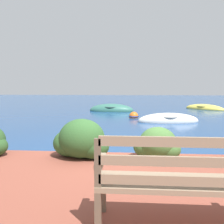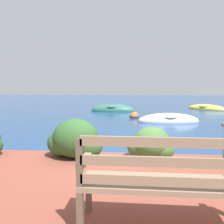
# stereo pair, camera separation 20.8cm
# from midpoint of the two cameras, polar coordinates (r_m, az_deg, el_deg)

# --- Properties ---
(ground_plane) EXTENTS (80.00, 80.00, 0.00)m
(ground_plane) POSITION_cam_midpoint_polar(r_m,az_deg,el_deg) (5.29, 1.37, -11.55)
(ground_plane) COLOR navy
(park_bench) EXTENTS (1.59, 0.48, 0.93)m
(park_bench) POSITION_cam_midpoint_polar(r_m,az_deg,el_deg) (2.51, 12.75, -14.76)
(park_bench) COLOR brown
(park_bench) RESTS_ON patio_terrace
(hedge_clump_left) EXTENTS (1.10, 0.79, 0.75)m
(hedge_clump_left) POSITION_cam_midpoint_polar(r_m,az_deg,el_deg) (4.85, -8.31, -6.55)
(hedge_clump_left) COLOR #2D5628
(hedge_clump_left) RESTS_ON patio_terrace
(hedge_clump_centre) EXTENTS (0.89, 0.64, 0.60)m
(hedge_clump_centre) POSITION_cam_midpoint_polar(r_m,az_deg,el_deg) (4.82, 9.03, -7.43)
(hedge_clump_centre) COLOR #426B33
(hedge_clump_centre) RESTS_ON patio_terrace
(rowboat_nearest) EXTENTS (2.79, 1.25, 0.72)m
(rowboat_nearest) POSITION_cam_midpoint_polar(r_m,az_deg,el_deg) (11.36, 12.21, -1.95)
(rowboat_nearest) COLOR silver
(rowboat_nearest) RESTS_ON ground_plane
(rowboat_mid) EXTENTS (2.89, 1.35, 0.84)m
(rowboat_mid) POSITION_cam_midpoint_polar(r_m,az_deg,el_deg) (15.85, -0.53, 0.41)
(rowboat_mid) COLOR #336B5B
(rowboat_mid) RESTS_ON ground_plane
(rowboat_far) EXTENTS (2.72, 2.76, 0.62)m
(rowboat_far) POSITION_cam_midpoint_polar(r_m,az_deg,el_deg) (18.34, 20.07, 0.75)
(rowboat_far) COLOR #DBC64C
(rowboat_far) RESTS_ON ground_plane
(mooring_buoy) EXTENTS (0.51, 0.51, 0.46)m
(mooring_buoy) POSITION_cam_midpoint_polar(r_m,az_deg,el_deg) (12.58, 4.51, -0.99)
(mooring_buoy) COLOR orange
(mooring_buoy) RESTS_ON ground_plane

